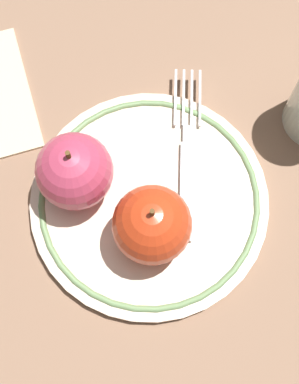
% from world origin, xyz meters
% --- Properties ---
extents(ground_plane, '(2.00, 2.00, 0.00)m').
position_xyz_m(ground_plane, '(0.00, 0.00, 0.00)').
color(ground_plane, '#85644D').
extents(plate, '(0.22, 0.22, 0.01)m').
position_xyz_m(plate, '(-0.01, 0.00, 0.01)').
color(plate, beige).
rests_on(plate, ground_plane).
extents(apple_red_whole, '(0.07, 0.07, 0.08)m').
position_xyz_m(apple_red_whole, '(-0.06, -0.04, 0.05)').
color(apple_red_whole, '#B93C59').
rests_on(apple_red_whole, plate).
extents(apple_second_whole, '(0.07, 0.07, 0.08)m').
position_xyz_m(apple_second_whole, '(0.02, -0.02, 0.05)').
color(apple_second_whole, red).
rests_on(apple_second_whole, plate).
extents(fork, '(0.15, 0.13, 0.00)m').
position_xyz_m(fork, '(-0.02, 0.05, 0.01)').
color(fork, silver).
rests_on(fork, plate).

